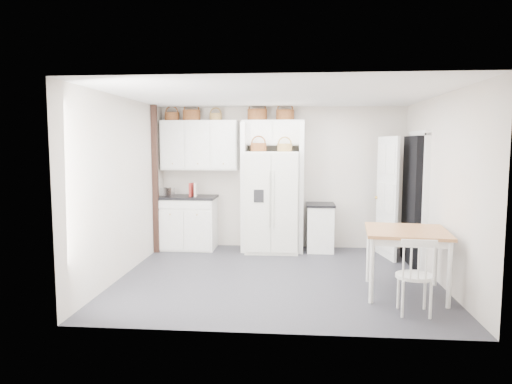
{
  "coord_description": "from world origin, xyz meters",
  "views": [
    {
      "loc": [
        0.24,
        -6.46,
        1.92
      ],
      "look_at": [
        -0.34,
        0.4,
        1.2
      ],
      "focal_mm": 32.0,
      "sensor_mm": 36.0,
      "label": 1
    }
  ],
  "objects": [
    {
      "name": "fridge_panel_left",
      "position": [
        -0.66,
        1.7,
        1.15
      ],
      "size": [
        0.08,
        0.6,
        2.3
      ],
      "primitive_type": "cube",
      "color": "silver",
      "rests_on": "floor"
    },
    {
      "name": "ceiling",
      "position": [
        0.0,
        0.0,
        2.6
      ],
      "size": [
        4.5,
        4.5,
        0.0
      ],
      "primitive_type": "plane",
      "color": "white",
      "rests_on": "wall_back"
    },
    {
      "name": "dining_table",
      "position": [
        1.67,
        -0.6,
        0.42
      ],
      "size": [
        1.11,
        1.11,
        0.84
      ],
      "primitive_type": "cube",
      "rotation": [
        0.0,
        0.0,
        -0.11
      ],
      "color": "#9F7543",
      "rests_on": "floor"
    },
    {
      "name": "basket_fridge_a",
      "position": [
        -0.39,
        1.52,
        1.87
      ],
      "size": [
        0.28,
        0.28,
        0.15
      ],
      "primitive_type": "cylinder",
      "color": "#592B14",
      "rests_on": "refrigerator"
    },
    {
      "name": "basket_bridge_b",
      "position": [
        0.06,
        1.83,
        2.44
      ],
      "size": [
        0.32,
        0.32,
        0.18
      ],
      "primitive_type": "cylinder",
      "color": "#592B14",
      "rests_on": "bridge_cabinet"
    },
    {
      "name": "bridge_cabinet",
      "position": [
        -0.15,
        1.83,
        2.12
      ],
      "size": [
        1.12,
        0.34,
        0.45
      ],
      "primitive_type": "cube",
      "color": "silver",
      "rests_on": "wall_back"
    },
    {
      "name": "basket_bridge_a",
      "position": [
        -0.44,
        1.83,
        2.45
      ],
      "size": [
        0.35,
        0.35,
        0.2
      ],
      "primitive_type": "cylinder",
      "color": "#592B14",
      "rests_on": "bridge_cabinet"
    },
    {
      "name": "basket_upper_c",
      "position": [
        -1.2,
        1.83,
        2.42
      ],
      "size": [
        0.23,
        0.23,
        0.13
      ],
      "primitive_type": "cylinder",
      "color": "brown",
      "rests_on": "upper_cabinet"
    },
    {
      "name": "refrigerator",
      "position": [
        -0.15,
        1.62,
        0.9
      ],
      "size": [
        0.93,
        0.75,
        1.79
      ],
      "primitive_type": "cube",
      "color": "silver",
      "rests_on": "floor"
    },
    {
      "name": "wall_right",
      "position": [
        2.25,
        0.0,
        1.3
      ],
      "size": [
        0.0,
        4.0,
        4.0
      ],
      "primitive_type": "plane",
      "rotation": [
        1.57,
        0.0,
        -1.57
      ],
      "color": "beige",
      "rests_on": "floor"
    },
    {
      "name": "door_slab",
      "position": [
        1.8,
        1.33,
        1.02
      ],
      "size": [
        0.21,
        0.79,
        2.05
      ],
      "primitive_type": "cube",
      "rotation": [
        0.0,
        0.0,
        -1.36
      ],
      "color": "white",
      "rests_on": "floor"
    },
    {
      "name": "upper_cabinet",
      "position": [
        -1.5,
        1.83,
        1.9
      ],
      "size": [
        1.4,
        0.34,
        0.9
      ],
      "primitive_type": "cube",
      "color": "silver",
      "rests_on": "wall_back"
    },
    {
      "name": "wall_left",
      "position": [
        -2.25,
        0.0,
        1.3
      ],
      "size": [
        0.0,
        4.0,
        4.0
      ],
      "primitive_type": "plane",
      "rotation": [
        1.57,
        0.0,
        1.57
      ],
      "color": "beige",
      "rests_on": "floor"
    },
    {
      "name": "counter_left",
      "position": [
        -1.71,
        1.7,
        0.95
      ],
      "size": [
        1.05,
        0.68,
        0.04
      ],
      "primitive_type": "cube",
      "color": "black",
      "rests_on": "base_cab_left"
    },
    {
      "name": "base_cab_right",
      "position": [
        0.71,
        1.7,
        0.41
      ],
      "size": [
        0.47,
        0.56,
        0.82
      ],
      "primitive_type": "cube",
      "color": "silver",
      "rests_on": "floor"
    },
    {
      "name": "toaster",
      "position": [
        -2.06,
        1.62,
        1.05
      ],
      "size": [
        0.25,
        0.19,
        0.16
      ],
      "primitive_type": "cube",
      "rotation": [
        0.0,
        0.0,
        -0.28
      ],
      "color": "silver",
      "rests_on": "counter_left"
    },
    {
      "name": "basket_upper_b",
      "position": [
        -1.64,
        1.83,
        2.45
      ],
      "size": [
        0.32,
        0.32,
        0.19
      ],
      "primitive_type": "cylinder",
      "color": "#592B14",
      "rests_on": "upper_cabinet"
    },
    {
      "name": "windsor_chair",
      "position": [
        1.61,
        -1.3,
        0.44
      ],
      "size": [
        0.45,
        0.41,
        0.87
      ],
      "primitive_type": "cube",
      "rotation": [
        0.0,
        0.0,
        -0.06
      ],
      "color": "silver",
      "rests_on": "floor"
    },
    {
      "name": "cookbook_cream",
      "position": [
        -1.54,
        1.62,
        1.1
      ],
      "size": [
        0.05,
        0.16,
        0.24
      ],
      "primitive_type": "cube",
      "rotation": [
        0.0,
        0.0,
        0.06
      ],
      "color": "beige",
      "rests_on": "counter_left"
    },
    {
      "name": "fridge_panel_right",
      "position": [
        0.36,
        1.7,
        1.15
      ],
      "size": [
        0.08,
        0.6,
        2.3
      ],
      "primitive_type": "cube",
      "color": "silver",
      "rests_on": "floor"
    },
    {
      "name": "doorway_void",
      "position": [
        2.16,
        1.0,
        1.02
      ],
      "size": [
        0.18,
        0.85,
        2.05
      ],
      "primitive_type": "cube",
      "color": "black",
      "rests_on": "floor"
    },
    {
      "name": "floor",
      "position": [
        0.0,
        0.0,
        0.0
      ],
      "size": [
        4.5,
        4.5,
        0.0
      ],
      "primitive_type": "plane",
      "color": "#393941",
      "rests_on": "ground"
    },
    {
      "name": "trim_post",
      "position": [
        -2.2,
        1.35,
        1.3
      ],
      "size": [
        0.09,
        0.09,
        2.6
      ],
      "primitive_type": "cube",
      "color": "black",
      "rests_on": "floor"
    },
    {
      "name": "wall_back",
      "position": [
        0.0,
        2.0,
        1.3
      ],
      "size": [
        4.5,
        0.0,
        4.5
      ],
      "primitive_type": "plane",
      "rotation": [
        1.57,
        0.0,
        0.0
      ],
      "color": "beige",
      "rests_on": "floor"
    },
    {
      "name": "base_cab_left",
      "position": [
        -1.71,
        1.7,
        0.47
      ],
      "size": [
        1.01,
        0.64,
        0.93
      ],
      "primitive_type": "cube",
      "color": "silver",
      "rests_on": "floor"
    },
    {
      "name": "basket_upper_a",
      "position": [
        -2.01,
        1.83,
        2.42
      ],
      "size": [
        0.26,
        0.26,
        0.15
      ],
      "primitive_type": "cylinder",
      "color": "#592B14",
      "rests_on": "upper_cabinet"
    },
    {
      "name": "counter_right",
      "position": [
        0.71,
        1.7,
        0.84
      ],
      "size": [
        0.5,
        0.6,
        0.04
      ],
      "primitive_type": "cube",
      "color": "black",
      "rests_on": "base_cab_right"
    },
    {
      "name": "basket_fridge_b",
      "position": [
        0.07,
        1.52,
        1.86
      ],
      "size": [
        0.26,
        0.26,
        0.14
      ],
      "primitive_type": "cylinder",
      "color": "brown",
      "rests_on": "refrigerator"
    },
    {
      "name": "cookbook_red",
      "position": [
        -1.62,
        1.62,
        1.1
      ],
      "size": [
        0.06,
        0.17,
        0.25
      ],
      "primitive_type": "cube",
      "rotation": [
        0.0,
        0.0,
        -0.16
      ],
      "color": "maroon",
      "rests_on": "counter_left"
    }
  ]
}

